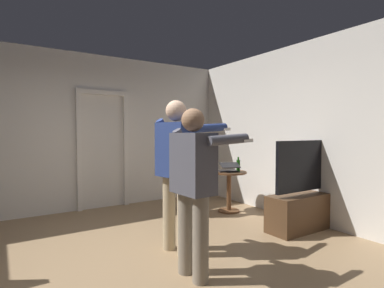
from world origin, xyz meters
The scene contains 11 objects.
ground_plane centered at (0.00, 0.00, 0.00)m, with size 6.52×6.52×0.00m, color #997A56.
wall_back centered at (0.00, 2.72, 1.38)m, with size 6.17×0.12×2.76m, color silver.
wall_right centered at (3.02, 0.00, 1.38)m, with size 0.12×5.55×2.76m, color silver.
doorway_frame centered at (0.60, 2.64, 1.22)m, with size 0.93×0.08×2.13m.
tv_flatscreen centered at (2.66, -0.12, 0.36)m, with size 1.23×0.40×1.26m.
side_table centered at (2.34, 1.18, 0.47)m, with size 0.61×0.61×0.70m.
laptop centered at (2.29, 1.14, 0.75)m, with size 0.42×0.42×0.16m.
bottle_on_table centered at (2.48, 1.10, 0.81)m, with size 0.06×0.06×0.25m.
wooden_chair centered at (1.72, 1.34, 0.54)m, with size 0.44×0.44×0.99m.
person_blue_shirt centered at (0.54, -0.47, 0.92)m, with size 0.67×0.58×1.61m.
person_striped_shirt centered at (0.71, 0.14, 1.02)m, with size 0.83×0.64×1.74m.
Camera 1 is at (-1.00, -2.83, 1.39)m, focal length 28.25 mm.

